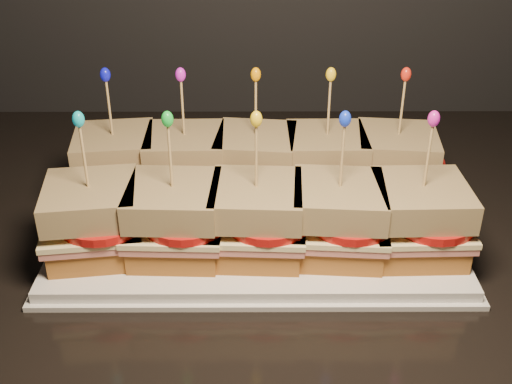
{
  "coord_description": "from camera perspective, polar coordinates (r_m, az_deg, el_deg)",
  "views": [
    {
      "loc": [
        0.33,
        0.98,
        1.34
      ],
      "look_at": [
        0.33,
        1.62,
        0.98
      ],
      "focal_mm": 45.0,
      "sensor_mm": 36.0,
      "label": 1
    }
  ],
  "objects": [
    {
      "name": "granite_slab",
      "position": [
        0.84,
        -5.98,
        -2.27
      ],
      "size": [
        2.38,
        0.65,
        0.04
      ],
      "primitive_type": "cube",
      "color": "black",
      "rests_on": "cabinet"
    },
    {
      "name": "platter",
      "position": [
        0.76,
        0.0,
        -3.01
      ],
      "size": [
        0.45,
        0.28,
        0.02
      ],
      "primitive_type": "cube",
      "color": "white",
      "rests_on": "granite_slab"
    },
    {
      "name": "platter_rim",
      "position": [
        0.77,
        0.0,
        -3.38
      ],
      "size": [
        0.47,
        0.29,
        0.01
      ],
      "primitive_type": "cube",
      "color": "white",
      "rests_on": "granite_slab"
    },
    {
      "name": "sandwich_0_bread_bot",
      "position": [
        0.83,
        -12.13,
        0.75
      ],
      "size": [
        0.1,
        0.1,
        0.03
      ],
      "primitive_type": "cube",
      "rotation": [
        0.0,
        0.0,
        0.12
      ],
      "color": "brown",
      "rests_on": "platter"
    },
    {
      "name": "sandwich_0_ham",
      "position": [
        0.82,
        -12.25,
        1.78
      ],
      "size": [
        0.11,
        0.11,
        0.01
      ],
      "primitive_type": "cube",
      "rotation": [
        0.0,
        0.0,
        0.12
      ],
      "color": "#CC6F60",
      "rests_on": "sandwich_0_bread_bot"
    },
    {
      "name": "sandwich_0_cheese",
      "position": [
        0.82,
        -12.31,
        2.22
      ],
      "size": [
        0.11,
        0.11,
        0.01
      ],
      "primitive_type": "cube",
      "rotation": [
        0.0,
        0.0,
        0.12
      ],
      "color": "#F8E7A2",
      "rests_on": "sandwich_0_ham"
    },
    {
      "name": "sandwich_0_tomato",
      "position": [
        0.8,
        -11.6,
        2.5
      ],
      "size": [
        0.09,
        0.09,
        0.01
      ],
      "primitive_type": "cylinder",
      "color": "red",
      "rests_on": "sandwich_0_cheese"
    },
    {
      "name": "sandwich_0_bread_top",
      "position": [
        0.8,
        -12.52,
        3.99
      ],
      "size": [
        0.1,
        0.1,
        0.03
      ],
      "primitive_type": "cube",
      "rotation": [
        0.0,
        0.0,
        0.12
      ],
      "color": "#573411",
      "rests_on": "sandwich_0_tomato"
    },
    {
      "name": "sandwich_0_pick",
      "position": [
        0.78,
        -12.88,
        7.03
      ],
      "size": [
        0.0,
        0.0,
        0.09
      ],
      "primitive_type": "cylinder",
      "color": "tan",
      "rests_on": "sandwich_0_bread_top"
    },
    {
      "name": "sandwich_0_frill",
      "position": [
        0.77,
        -13.25,
        10.12
      ],
      "size": [
        0.01,
        0.01,
        0.02
      ],
      "primitive_type": "ellipsoid",
      "color": "#0F11D9",
      "rests_on": "sandwich_0_pick"
    },
    {
      "name": "sandwich_1_bread_bot",
      "position": [
        0.81,
        -6.14,
        0.77
      ],
      "size": [
        0.09,
        0.09,
        0.03
      ],
      "primitive_type": "cube",
      "rotation": [
        0.0,
        0.0,
        0.02
      ],
      "color": "brown",
      "rests_on": "platter"
    },
    {
      "name": "sandwich_1_ham",
      "position": [
        0.8,
        -6.2,
        1.82
      ],
      "size": [
        0.1,
        0.1,
        0.01
      ],
      "primitive_type": "cube",
      "rotation": [
        0.0,
        0.0,
        0.02
      ],
      "color": "#CC6F60",
      "rests_on": "sandwich_1_bread_bot"
    },
    {
      "name": "sandwich_1_cheese",
      "position": [
        0.8,
        -6.23,
        2.26
      ],
      "size": [
        0.11,
        0.1,
        0.01
      ],
      "primitive_type": "cube",
      "rotation": [
        0.0,
        0.0,
        0.02
      ],
      "color": "#F8E7A2",
      "rests_on": "sandwich_1_ham"
    },
    {
      "name": "sandwich_1_tomato",
      "position": [
        0.79,
        -5.44,
        2.55
      ],
      "size": [
        0.09,
        0.09,
        0.01
      ],
      "primitive_type": "cylinder",
      "color": "red",
      "rests_on": "sandwich_1_cheese"
    },
    {
      "name": "sandwich_1_bread_top",
      "position": [
        0.79,
        -6.34,
        4.08
      ],
      "size": [
        0.1,
        0.1,
        0.03
      ],
      "primitive_type": "cube",
      "rotation": [
        0.0,
        0.0,
        0.02
      ],
      "color": "#573411",
      "rests_on": "sandwich_1_tomato"
    },
    {
      "name": "sandwich_1_pick",
      "position": [
        0.77,
        -6.53,
        7.17
      ],
      "size": [
        0.0,
        0.0,
        0.09
      ],
      "primitive_type": "cylinder",
      "color": "tan",
      "rests_on": "sandwich_1_bread_top"
    },
    {
      "name": "sandwich_1_frill",
      "position": [
        0.75,
        -6.72,
        10.33
      ],
      "size": [
        0.01,
        0.01,
        0.02
      ],
      "primitive_type": "ellipsoid",
      "color": "#D11BD5",
      "rests_on": "sandwich_1_pick"
    },
    {
      "name": "sandwich_2_bread_bot",
      "position": [
        0.81,
        -0.02,
        0.79
      ],
      "size": [
        0.1,
        0.1,
        0.03
      ],
      "primitive_type": "cube",
      "rotation": [
        0.0,
        0.0,
        -0.11
      ],
      "color": "brown",
      "rests_on": "platter"
    },
    {
      "name": "sandwich_2_ham",
      "position": [
        0.8,
        -0.02,
        1.84
      ],
      "size": [
        0.11,
        0.11,
        0.01
      ],
      "primitive_type": "cube",
      "rotation": [
        0.0,
        0.0,
        -0.11
      ],
      "color": "#CC6F60",
      "rests_on": "sandwich_2_bread_bot"
    },
    {
      "name": "sandwich_2_cheese",
      "position": [
        0.8,
        -0.02,
        2.29
      ],
      "size": [
        0.11,
        0.11,
        0.01
      ],
      "primitive_type": "cube",
      "rotation": [
        0.0,
        0.0,
        -0.11
      ],
      "color": "#F8E7A2",
      "rests_on": "sandwich_2_ham"
    },
    {
      "name": "sandwich_2_tomato",
      "position": [
        0.79,
        0.86,
        2.58
      ],
      "size": [
        0.09,
        0.09,
        0.01
      ],
      "primitive_type": "cylinder",
      "color": "red",
      "rests_on": "sandwich_2_cheese"
    },
    {
      "name": "sandwich_2_bread_top",
      "position": [
        0.78,
        -0.02,
        4.11
      ],
      "size": [
        0.1,
        0.1,
        0.03
      ],
      "primitive_type": "cube",
      "rotation": [
        0.0,
        0.0,
        -0.11
      ],
      "color": "#573411",
      "rests_on": "sandwich_2_tomato"
    },
    {
      "name": "sandwich_2_pick",
      "position": [
        0.77,
        -0.02,
        7.22
      ],
      "size": [
        0.0,
        0.0,
        0.09
      ],
      "primitive_type": "cylinder",
      "color": "tan",
      "rests_on": "sandwich_2_bread_top"
    },
    {
      "name": "sandwich_2_frill",
      "position": [
        0.75,
        -0.02,
        10.41
      ],
      "size": [
        0.01,
        0.01,
        0.02
      ],
      "primitive_type": "ellipsoid",
      "color": "orange",
      "rests_on": "sandwich_2_pick"
    },
    {
      "name": "sandwich_3_bread_bot",
      "position": [
        0.81,
        6.1,
        0.79
      ],
      "size": [
        0.09,
        0.09,
        0.03
      ],
      "primitive_type": "cube",
      "rotation": [
        0.0,
        0.0,
        0.01
      ],
      "color": "brown",
      "rests_on": "platter"
    },
    {
      "name": "sandwich_3_ham",
      "position": [
        0.81,
        6.16,
        1.84
      ],
      "size": [
        0.1,
        0.1,
        0.01
      ],
      "primitive_type": "cube",
      "rotation": [
        0.0,
        0.0,
        0.01
      ],
      "color": "#CC6F60",
      "rests_on": "sandwich_3_bread_bot"
    },
    {
      "name": "sandwich_3_cheese",
      "position": [
        0.8,
        6.19,
        2.29
      ],
      "size": [
        0.1,
        0.1,
        0.01
      ],
      "primitive_type": "cube",
      "rotation": [
        0.0,
        0.0,
        0.01
      ],
      "color": "#F8E7A2",
      "rests_on": "sandwich_3_ham"
    },
    {
      "name": "sandwich_3_tomato",
      "position": [
        0.79,
        7.12,
        2.57
      ],
      "size": [
        0.09,
        0.09,
        0.01
      ],
      "primitive_type": "cylinder",
      "color": "red",
      "rests_on": "sandwich_3_cheese"
    },
    {
      "name": "sandwich_3_bread_top",
      "position": [
        0.79,
        6.3,
        4.1
      ],
      "size": [
        0.1,
        0.1,
        0.03
      ],
      "primitive_type": "cube",
      "rotation": [
        0.0,
        0.0,
        0.01
      ],
      "color": "#573411",
      "rests_on": "sandwich_3_tomato"
    },
    {
      "name": "sandwich_3_pick",
      "position": [
        0.77,
        6.49,
        7.19
      ],
      "size": [
        0.0,
        0.0,
        0.09
      ],
      "primitive_type": "cylinder",
      "color": "tan",
      "rests_on": "sandwich_3_bread_top"
    },
    {
      "name": "sandwich_3_frill",
      "position": [
        0.76,
        6.68,
        10.34
      ],
      "size": [
        0.01,
        0.01,
        0.02
      ],
      "primitive_type": "ellipsoid",
      "color": "yellow",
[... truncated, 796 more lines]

